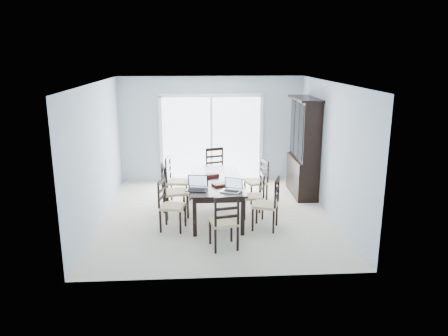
{
  "coord_description": "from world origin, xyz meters",
  "views": [
    {
      "loc": [
        -0.36,
        -8.16,
        3.12
      ],
      "look_at": [
        0.16,
        0.0,
        0.97
      ],
      "focal_mm": 35.0,
      "sensor_mm": 36.0,
      "label": 1
    }
  ],
  "objects_px": {
    "dining_table": "(216,183)",
    "laptop_dark": "(197,187)",
    "chair_left_mid": "(170,185)",
    "chair_end_near": "(225,216)",
    "hot_tub": "(183,154)",
    "chair_end_far": "(216,165)",
    "chair_left_near": "(168,199)",
    "game_box": "(212,175)",
    "laptop_silver": "(231,189)",
    "chair_left_far": "(174,175)",
    "chair_right_far": "(260,176)",
    "chair_right_mid": "(257,190)",
    "chair_right_near": "(271,198)",
    "china_hutch": "(304,148)",
    "cell_phone": "(227,192)"
  },
  "relations": [
    {
      "from": "dining_table",
      "to": "laptop_dark",
      "type": "xyz_separation_m",
      "value": [
        -0.38,
        -0.7,
        0.14
      ]
    },
    {
      "from": "chair_left_mid",
      "to": "chair_end_near",
      "type": "relative_size",
      "value": 1.1
    },
    {
      "from": "chair_left_mid",
      "to": "hot_tub",
      "type": "xyz_separation_m",
      "value": [
        0.16,
        3.34,
        -0.14
      ]
    },
    {
      "from": "chair_left_mid",
      "to": "chair_end_far",
      "type": "distance_m",
      "value": 1.87
    },
    {
      "from": "chair_left_near",
      "to": "game_box",
      "type": "height_order",
      "value": "chair_left_near"
    },
    {
      "from": "chair_end_near",
      "to": "laptop_silver",
      "type": "height_order",
      "value": "chair_end_near"
    },
    {
      "from": "dining_table",
      "to": "chair_left_near",
      "type": "relative_size",
      "value": 2.03
    },
    {
      "from": "hot_tub",
      "to": "chair_left_far",
      "type": "bearing_deg",
      "value": -92.71
    },
    {
      "from": "dining_table",
      "to": "chair_right_far",
      "type": "height_order",
      "value": "chair_right_far"
    },
    {
      "from": "chair_right_mid",
      "to": "chair_right_far",
      "type": "bearing_deg",
      "value": -12.72
    },
    {
      "from": "chair_left_mid",
      "to": "chair_end_far",
      "type": "xyz_separation_m",
      "value": [
        0.98,
        1.6,
        -0.02
      ]
    },
    {
      "from": "dining_table",
      "to": "chair_right_near",
      "type": "bearing_deg",
      "value": -38.48
    },
    {
      "from": "chair_right_near",
      "to": "hot_tub",
      "type": "height_order",
      "value": "chair_right_near"
    },
    {
      "from": "chair_right_mid",
      "to": "chair_end_near",
      "type": "xyz_separation_m",
      "value": [
        -0.72,
        -1.47,
        0.04
      ]
    },
    {
      "from": "chair_left_mid",
      "to": "hot_tub",
      "type": "bearing_deg",
      "value": 165.35
    },
    {
      "from": "chair_left_mid",
      "to": "dining_table",
      "type": "bearing_deg",
      "value": 77.26
    },
    {
      "from": "china_hutch",
      "to": "chair_left_near",
      "type": "relative_size",
      "value": 2.03
    },
    {
      "from": "chair_left_near",
      "to": "chair_right_near",
      "type": "height_order",
      "value": "chair_right_near"
    },
    {
      "from": "laptop_dark",
      "to": "game_box",
      "type": "height_order",
      "value": "laptop_dark"
    },
    {
      "from": "cell_phone",
      "to": "chair_left_mid",
      "type": "bearing_deg",
      "value": 174.88
    },
    {
      "from": "chair_left_near",
      "to": "hot_tub",
      "type": "xyz_separation_m",
      "value": [
        0.17,
        3.99,
        -0.08
      ]
    },
    {
      "from": "china_hutch",
      "to": "chair_end_far",
      "type": "bearing_deg",
      "value": 169.46
    },
    {
      "from": "chair_right_mid",
      "to": "chair_right_far",
      "type": "xyz_separation_m",
      "value": [
        0.19,
        0.94,
        0.02
      ]
    },
    {
      "from": "chair_left_near",
      "to": "cell_phone",
      "type": "xyz_separation_m",
      "value": [
        1.07,
        -0.19,
        0.18
      ]
    },
    {
      "from": "chair_left_near",
      "to": "game_box",
      "type": "bearing_deg",
      "value": 146.47
    },
    {
      "from": "dining_table",
      "to": "cell_phone",
      "type": "xyz_separation_m",
      "value": [
        0.16,
        -0.83,
        0.08
      ]
    },
    {
      "from": "laptop_dark",
      "to": "hot_tub",
      "type": "distance_m",
      "value": 4.08
    },
    {
      "from": "dining_table",
      "to": "chair_right_mid",
      "type": "height_order",
      "value": "chair_right_mid"
    },
    {
      "from": "chair_left_far",
      "to": "chair_right_mid",
      "type": "height_order",
      "value": "chair_left_far"
    },
    {
      "from": "dining_table",
      "to": "china_hutch",
      "type": "distance_m",
      "value": 2.41
    },
    {
      "from": "chair_left_mid",
      "to": "hot_tub",
      "type": "height_order",
      "value": "chair_left_mid"
    },
    {
      "from": "chair_left_far",
      "to": "game_box",
      "type": "height_order",
      "value": "chair_left_far"
    },
    {
      "from": "chair_end_far",
      "to": "dining_table",
      "type": "bearing_deg",
      "value": 68.67
    },
    {
      "from": "chair_left_near",
      "to": "chair_right_near",
      "type": "xyz_separation_m",
      "value": [
        1.86,
        -0.11,
        0.02
      ]
    },
    {
      "from": "china_hutch",
      "to": "chair_left_far",
      "type": "bearing_deg",
      "value": -170.91
    },
    {
      "from": "china_hutch",
      "to": "laptop_silver",
      "type": "relative_size",
      "value": 5.38
    },
    {
      "from": "dining_table",
      "to": "chair_left_mid",
      "type": "distance_m",
      "value": 0.9
    },
    {
      "from": "chair_right_near",
      "to": "game_box",
      "type": "xyz_separation_m",
      "value": [
        -1.02,
        0.93,
        0.19
      ]
    },
    {
      "from": "dining_table",
      "to": "laptop_dark",
      "type": "height_order",
      "value": "laptop_dark"
    },
    {
      "from": "chair_right_mid",
      "to": "laptop_dark",
      "type": "xyz_separation_m",
      "value": [
        -1.17,
        -0.59,
        0.27
      ]
    },
    {
      "from": "chair_right_mid",
      "to": "chair_left_near",
      "type": "bearing_deg",
      "value": 105.89
    },
    {
      "from": "chair_left_near",
      "to": "laptop_dark",
      "type": "height_order",
      "value": "chair_left_near"
    },
    {
      "from": "chair_end_near",
      "to": "laptop_silver",
      "type": "xyz_separation_m",
      "value": [
        0.15,
        0.76,
        0.23
      ]
    },
    {
      "from": "chair_left_mid",
      "to": "cell_phone",
      "type": "height_order",
      "value": "chair_left_mid"
    },
    {
      "from": "game_box",
      "to": "hot_tub",
      "type": "xyz_separation_m",
      "value": [
        -0.68,
        3.18,
        -0.29
      ]
    },
    {
      "from": "china_hutch",
      "to": "game_box",
      "type": "height_order",
      "value": "china_hutch"
    },
    {
      "from": "laptop_dark",
      "to": "cell_phone",
      "type": "xyz_separation_m",
      "value": [
        0.54,
        -0.13,
        -0.06
      ]
    },
    {
      "from": "laptop_dark",
      "to": "chair_left_near",
      "type": "bearing_deg",
      "value": -176.28
    },
    {
      "from": "chair_right_near",
      "to": "chair_left_near",
      "type": "bearing_deg",
      "value": 105.14
    },
    {
      "from": "chair_left_mid",
      "to": "chair_right_mid",
      "type": "height_order",
      "value": "chair_left_mid"
    }
  ]
}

